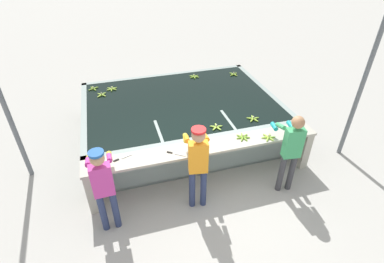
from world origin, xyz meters
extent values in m
plane|color=#A3A099|center=(0.00, 0.00, 0.00)|extent=(80.00, 80.00, 0.00)
cube|color=gray|center=(0.00, 2.06, 0.03)|extent=(4.43, 3.23, 0.06)
cube|color=gray|center=(0.00, 0.51, 0.45)|extent=(4.43, 0.12, 0.90)
cube|color=gray|center=(0.00, 3.62, 0.45)|extent=(4.43, 0.12, 0.90)
cube|color=gray|center=(-2.16, 2.06, 0.45)|extent=(0.12, 3.23, 0.90)
cube|color=gray|center=(2.16, 2.06, 0.45)|extent=(0.12, 3.23, 0.90)
cube|color=black|center=(0.00, 2.06, 0.48)|extent=(4.19, 2.99, 0.84)
cube|color=gray|center=(-0.74, 0.97, 0.45)|extent=(0.06, 0.80, 0.90)
cube|color=gray|center=(0.74, 0.97, 0.45)|extent=(0.06, 0.80, 0.90)
cube|color=#A8A393|center=(0.00, 0.23, 0.88)|extent=(4.43, 0.45, 0.05)
cube|color=#A8A393|center=(-2.12, 0.23, 0.43)|extent=(0.16, 0.41, 0.85)
cube|color=#A8A393|center=(2.12, 0.23, 0.43)|extent=(0.16, 0.41, 0.85)
cylinder|color=navy|center=(-1.95, -0.35, 0.40)|extent=(0.11, 0.11, 0.80)
cylinder|color=navy|center=(-1.75, -0.35, 0.40)|extent=(0.11, 0.11, 0.80)
cube|color=#BC388E|center=(-1.85, -0.35, 1.08)|extent=(0.33, 0.18, 0.56)
sphere|color=tan|center=(-1.85, -0.35, 1.50)|extent=(0.22, 0.22, 0.22)
cylinder|color=#1E5199|center=(-1.85, -0.35, 1.59)|extent=(0.23, 0.23, 0.04)
cylinder|color=#BC388E|center=(-2.02, -0.11, 1.27)|extent=(0.09, 0.31, 0.18)
cylinder|color=gold|center=(-2.03, 0.14, 1.11)|extent=(0.09, 0.20, 0.08)
cylinder|color=#BC388E|center=(-1.70, -0.10, 1.27)|extent=(0.09, 0.31, 0.18)
cylinder|color=gold|center=(-1.71, 0.15, 1.11)|extent=(0.09, 0.20, 0.08)
cylinder|color=navy|center=(-0.42, -0.27, 0.41)|extent=(0.11, 0.11, 0.82)
cylinder|color=navy|center=(-0.22, -0.31, 0.41)|extent=(0.11, 0.11, 0.82)
cube|color=orange|center=(-0.32, -0.29, 1.12)|extent=(0.34, 0.22, 0.58)
sphere|color=tan|center=(-0.32, -0.29, 1.55)|extent=(0.22, 0.22, 0.22)
cylinder|color=red|center=(-0.32, -0.29, 1.65)|extent=(0.23, 0.23, 0.04)
cylinder|color=orange|center=(-0.43, -0.02, 1.32)|extent=(0.13, 0.32, 0.18)
cylinder|color=gold|center=(-0.39, 0.23, 1.16)|extent=(0.12, 0.21, 0.08)
cylinder|color=orange|center=(-0.12, -0.07, 1.32)|extent=(0.13, 0.32, 0.18)
cylinder|color=gold|center=(-0.07, 0.17, 1.16)|extent=(0.12, 0.21, 0.08)
cylinder|color=#38383D|center=(1.30, -0.36, 0.41)|extent=(0.11, 0.11, 0.82)
cylinder|color=#38383D|center=(1.50, -0.39, 0.41)|extent=(0.11, 0.11, 0.82)
cube|color=#38995B|center=(1.40, -0.38, 1.11)|extent=(0.34, 0.21, 0.58)
sphere|color=#9E704C|center=(1.40, -0.38, 1.53)|extent=(0.22, 0.22, 0.22)
cylinder|color=#38995B|center=(1.27, -0.11, 1.31)|extent=(0.12, 0.32, 0.18)
cylinder|color=teal|center=(1.31, 0.14, 1.14)|extent=(0.11, 0.21, 0.08)
cylinder|color=#38995B|center=(1.59, -0.15, 1.31)|extent=(0.12, 0.32, 0.18)
cylinder|color=teal|center=(1.63, 0.10, 1.14)|extent=(0.11, 0.21, 0.08)
ellipsoid|color=#7FAD33|center=(-1.88, 3.27, 0.92)|extent=(0.17, 0.11, 0.04)
ellipsoid|color=#7FAD33|center=(-1.96, 3.29, 0.92)|extent=(0.11, 0.17, 0.04)
ellipsoid|color=#7FAD33|center=(-1.98, 3.22, 0.92)|extent=(0.17, 0.11, 0.04)
ellipsoid|color=#7FAD33|center=(-1.91, 3.20, 0.92)|extent=(0.11, 0.17, 0.04)
cylinder|color=tan|center=(-1.93, 3.24, 0.95)|extent=(0.03, 0.03, 0.04)
ellipsoid|color=#93BC3D|center=(-1.48, 3.16, 0.92)|extent=(0.07, 0.17, 0.04)
ellipsoid|color=#93BC3D|center=(-1.53, 3.14, 0.92)|extent=(0.15, 0.14, 0.04)
ellipsoid|color=#93BC3D|center=(-1.54, 3.08, 0.92)|extent=(0.17, 0.09, 0.04)
ellipsoid|color=#93BC3D|center=(-1.50, 3.05, 0.92)|extent=(0.07, 0.17, 0.04)
ellipsoid|color=#93BC3D|center=(-1.45, 3.07, 0.92)|extent=(0.15, 0.14, 0.04)
ellipsoid|color=#93BC3D|center=(-1.44, 3.12, 0.92)|extent=(0.17, 0.09, 0.04)
cylinder|color=tan|center=(-1.49, 3.10, 0.95)|extent=(0.03, 0.03, 0.04)
ellipsoid|color=#9EC642|center=(0.35, 0.71, 0.92)|extent=(0.15, 0.14, 0.04)
ellipsoid|color=#9EC642|center=(0.41, 0.70, 0.92)|extent=(0.10, 0.17, 0.04)
ellipsoid|color=#9EC642|center=(0.45, 0.75, 0.92)|extent=(0.17, 0.05, 0.04)
ellipsoid|color=#9EC642|center=(0.41, 0.80, 0.92)|extent=(0.07, 0.17, 0.04)
ellipsoid|color=#9EC642|center=(0.35, 0.78, 0.92)|extent=(0.16, 0.12, 0.04)
cylinder|color=tan|center=(0.39, 0.75, 0.95)|extent=(0.03, 0.03, 0.04)
ellipsoid|color=#9EC642|center=(-1.78, 2.88, 0.92)|extent=(0.14, 0.15, 0.04)
ellipsoid|color=#9EC642|center=(-1.79, 2.81, 0.92)|extent=(0.15, 0.14, 0.04)
ellipsoid|color=#9EC642|center=(-1.71, 2.80, 0.92)|extent=(0.14, 0.15, 0.04)
ellipsoid|color=#9EC642|center=(-1.71, 2.88, 0.92)|extent=(0.15, 0.14, 0.04)
cylinder|color=tan|center=(-1.75, 2.84, 0.95)|extent=(0.03, 0.03, 0.04)
ellipsoid|color=#8CB738|center=(1.80, 3.09, 0.92)|extent=(0.17, 0.10, 0.04)
ellipsoid|color=#8CB738|center=(1.73, 3.11, 0.92)|extent=(0.10, 0.17, 0.04)
ellipsoid|color=#8CB738|center=(1.70, 3.04, 0.92)|extent=(0.17, 0.10, 0.04)
ellipsoid|color=#8CB738|center=(1.78, 3.02, 0.92)|extent=(0.10, 0.17, 0.04)
cylinder|color=tan|center=(1.75, 3.06, 0.95)|extent=(0.03, 0.03, 0.04)
ellipsoid|color=#7FAD33|center=(0.68, 3.18, 0.92)|extent=(0.06, 0.17, 0.04)
ellipsoid|color=#7FAD33|center=(0.73, 3.20, 0.92)|extent=(0.16, 0.13, 0.04)
ellipsoid|color=#7FAD33|center=(0.74, 3.25, 0.92)|extent=(0.17, 0.10, 0.04)
ellipsoid|color=#7FAD33|center=(0.69, 3.29, 0.92)|extent=(0.06, 0.17, 0.04)
ellipsoid|color=#7FAD33|center=(0.64, 3.26, 0.92)|extent=(0.16, 0.13, 0.04)
ellipsoid|color=#7FAD33|center=(0.63, 3.21, 0.92)|extent=(0.17, 0.10, 0.04)
cylinder|color=tan|center=(0.68, 3.23, 0.95)|extent=(0.03, 0.03, 0.04)
ellipsoid|color=#8CB738|center=(1.30, 0.83, 0.92)|extent=(0.17, 0.05, 0.04)
ellipsoid|color=#8CB738|center=(1.25, 0.88, 0.92)|extent=(0.07, 0.17, 0.04)
ellipsoid|color=#8CB738|center=(1.19, 0.85, 0.92)|extent=(0.16, 0.12, 0.04)
ellipsoid|color=#8CB738|center=(1.20, 0.79, 0.92)|extent=(0.15, 0.14, 0.04)
ellipsoid|color=#8CB738|center=(1.26, 0.77, 0.92)|extent=(0.10, 0.17, 0.04)
cylinder|color=tan|center=(1.24, 0.83, 0.95)|extent=(0.03, 0.03, 0.04)
ellipsoid|color=#93BC3D|center=(1.27, 0.12, 0.92)|extent=(0.17, 0.07, 0.04)
ellipsoid|color=#93BC3D|center=(1.26, 0.17, 0.92)|extent=(0.14, 0.15, 0.04)
ellipsoid|color=#93BC3D|center=(1.20, 0.18, 0.92)|extent=(0.09, 0.17, 0.04)
ellipsoid|color=#93BC3D|center=(1.16, 0.14, 0.92)|extent=(0.17, 0.07, 0.04)
ellipsoid|color=#93BC3D|center=(1.18, 0.09, 0.92)|extent=(0.14, 0.15, 0.04)
ellipsoid|color=#93BC3D|center=(1.24, 0.08, 0.92)|extent=(0.09, 0.17, 0.04)
cylinder|color=tan|center=(1.22, 0.13, 0.95)|extent=(0.03, 0.03, 0.04)
ellipsoid|color=#75A333|center=(0.72, 0.32, 0.92)|extent=(0.14, 0.15, 0.04)
ellipsoid|color=#75A333|center=(0.70, 0.27, 0.92)|extent=(0.17, 0.04, 0.04)
ellipsoid|color=#75A333|center=(0.72, 0.23, 0.92)|extent=(0.13, 0.16, 0.04)
ellipsoid|color=#75A333|center=(0.77, 0.22, 0.92)|extent=(0.08, 0.17, 0.04)
ellipsoid|color=#75A333|center=(0.81, 0.25, 0.92)|extent=(0.17, 0.10, 0.04)
ellipsoid|color=#75A333|center=(0.81, 0.30, 0.92)|extent=(0.17, 0.11, 0.04)
ellipsoid|color=#75A333|center=(0.77, 0.33, 0.92)|extent=(0.07, 0.17, 0.04)
cylinder|color=tan|center=(0.76, 0.27, 0.95)|extent=(0.03, 0.03, 0.04)
cube|color=silver|center=(-1.43, 0.34, 0.91)|extent=(0.20, 0.09, 0.00)
cube|color=black|center=(-1.62, 0.28, 0.91)|extent=(0.10, 0.06, 0.02)
cube|color=silver|center=(-0.52, 0.11, 0.91)|extent=(0.18, 0.14, 0.00)
cube|color=black|center=(-0.69, 0.22, 0.91)|extent=(0.10, 0.08, 0.02)
cylinder|color=slate|center=(-3.36, 1.48, 1.60)|extent=(0.09, 0.09, 3.20)
cylinder|color=slate|center=(3.22, 0.27, 1.60)|extent=(0.09, 0.09, 3.20)
camera|label=1|loc=(-1.49, -3.90, 4.21)|focal=28.00mm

